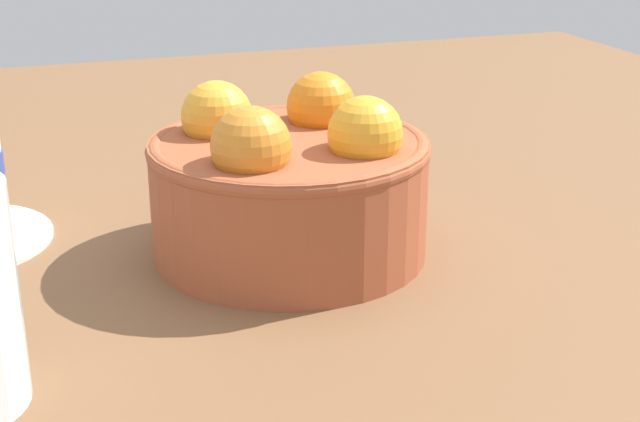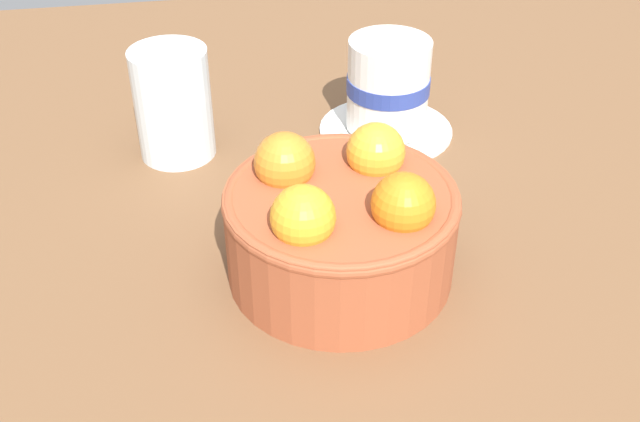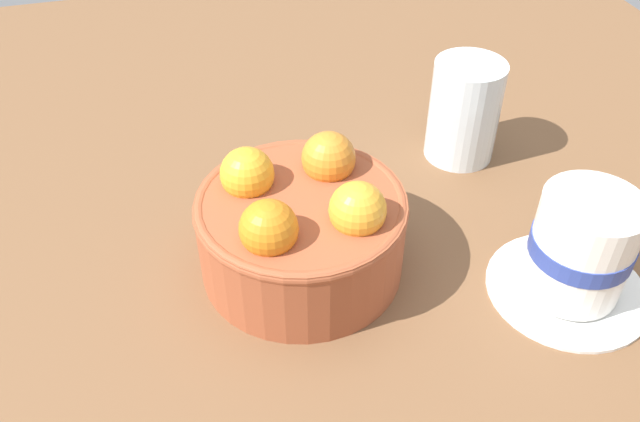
% 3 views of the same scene
% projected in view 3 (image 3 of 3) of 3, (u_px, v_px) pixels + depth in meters
% --- Properties ---
extents(ground_plane, '(1.11, 1.17, 0.03)m').
position_uv_depth(ground_plane, '(303.00, 281.00, 0.54)').
color(ground_plane, brown).
extents(terracotta_bowl, '(0.16, 0.16, 0.10)m').
position_uv_depth(terracotta_bowl, '(301.00, 226.00, 0.50)').
color(terracotta_bowl, '#9E4C2D').
rests_on(terracotta_bowl, ground_plane).
extents(coffee_cup, '(0.12, 0.12, 0.09)m').
position_uv_depth(coffee_cup, '(579.00, 252.00, 0.48)').
color(coffee_cup, white).
rests_on(coffee_cup, ground_plane).
extents(water_glass, '(0.06, 0.06, 0.10)m').
position_uv_depth(water_glass, '(464.00, 111.00, 0.61)').
color(water_glass, silver).
rests_on(water_glass, ground_plane).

